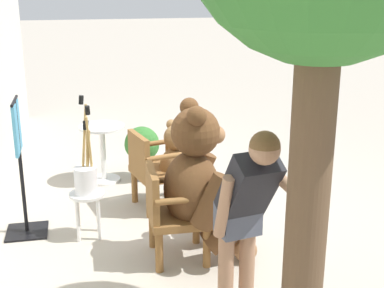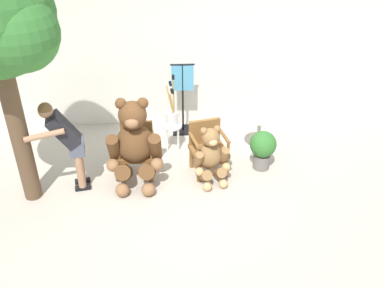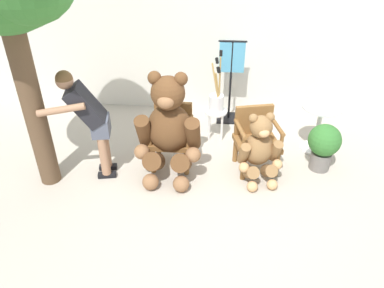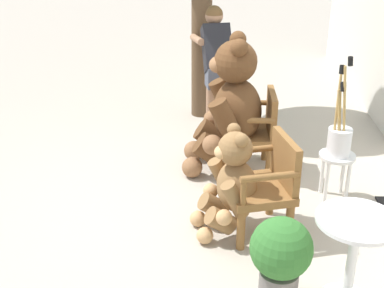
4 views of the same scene
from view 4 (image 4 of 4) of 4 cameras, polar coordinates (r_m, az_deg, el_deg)
The scene contains 10 objects.
ground_plane at distance 5.24m, azimuth -0.08°, elevation -5.50°, with size 60.00×60.00×0.00m, color #B2A899.
wooden_chair_left at distance 5.57m, azimuth 6.64°, elevation 1.60°, with size 0.57×0.53×0.86m.
wooden_chair_right at distance 4.55m, azimuth 7.80°, elevation -4.14°, with size 0.67×0.64×0.86m.
teddy_bear_large at distance 5.46m, azimuth 4.05°, elevation 4.00°, with size 0.87×0.82×1.44m.
teddy_bear_small at distance 4.49m, azimuth 4.15°, elevation -4.17°, with size 0.60×0.60×0.97m.
person_visitor at distance 6.33m, azimuth 2.69°, elevation 8.84°, with size 0.78×0.58×1.50m.
white_stool at distance 5.22m, azimuth 15.15°, elevation -2.14°, with size 0.34×0.34×0.46m.
brush_bucket at distance 5.09m, azimuth 15.46°, elevation 0.77°, with size 0.22×0.22×0.95m.
round_side_table at distance 3.87m, azimuth 16.80°, elevation -11.02°, with size 0.56×0.56×0.72m.
potted_plant at distance 3.82m, azimuth 9.44°, elevation -11.67°, with size 0.44×0.44×0.68m.
Camera 4 is at (4.52, 0.11, 2.65)m, focal length 50.00 mm.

